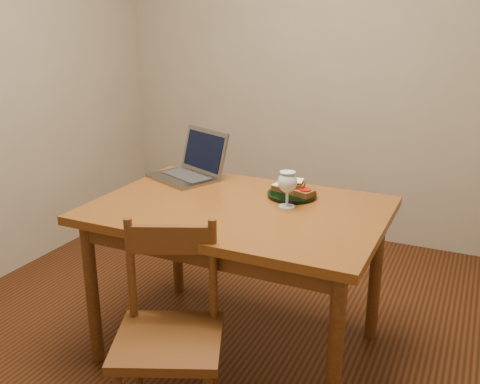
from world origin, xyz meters
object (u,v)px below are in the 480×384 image
at_px(chair, 169,325).
at_px(milk_glass, 287,189).
at_px(table, 239,224).
at_px(laptop, 192,165).
at_px(plate, 292,195).

relative_size(chair, milk_glass, 3.04).
distance_m(table, laptop, 0.55).
xyz_separation_m(table, milk_glass, (0.20, 0.08, 0.17)).
height_order(milk_glass, laptop, laptop).
bearing_deg(chair, table, 65.51).
bearing_deg(chair, plate, 53.75).
xyz_separation_m(table, chair, (-0.01, -0.59, -0.20)).
bearing_deg(laptop, milk_glass, 2.85).
height_order(chair, laptop, laptop).
height_order(table, plate, plate).
xyz_separation_m(plate, milk_glass, (0.03, -0.15, 0.07)).
bearing_deg(plate, laptop, 171.06).
relative_size(table, chair, 2.54).
xyz_separation_m(milk_glass, laptop, (-0.62, 0.24, -0.02)).
distance_m(chair, plate, 0.89).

